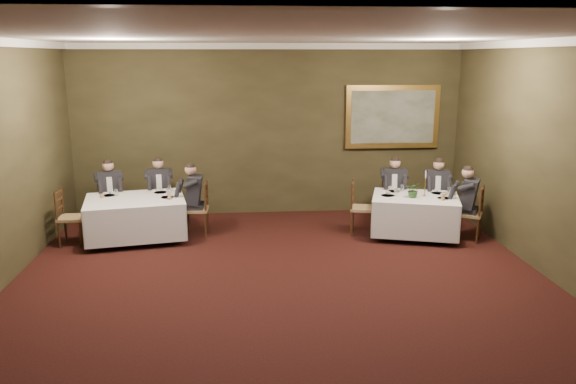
{
  "coord_description": "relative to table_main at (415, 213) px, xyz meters",
  "views": [
    {
      "loc": [
        -0.54,
        -6.57,
        3.25
      ],
      "look_at": [
        0.17,
        2.05,
        1.15
      ],
      "focal_mm": 35.0,
      "sensor_mm": 36.0,
      "label": 1
    }
  ],
  "objects": [
    {
      "name": "diner_main_endright",
      "position": [
        0.92,
        -0.27,
        0.06
      ],
      "size": [
        0.61,
        0.58,
        1.35
      ],
      "rotation": [
        0.0,
        0.0,
        1.06
      ],
      "color": "black",
      "rests_on": "chair_main_endright"
    },
    {
      "name": "table_second",
      "position": [
        -5.07,
        0.25,
        0.0
      ],
      "size": [
        1.95,
        1.62,
        0.67
      ],
      "rotation": [
        0.0,
        0.0,
        0.18
      ],
      "color": "black",
      "rests_on": "ground"
    },
    {
      "name": "back_wall",
      "position": [
        -2.59,
        1.89,
        1.3
      ],
      "size": [
        8.0,
        0.1,
        3.5
      ],
      "primitive_type": "cube",
      "color": "#302B18",
      "rests_on": "ground"
    },
    {
      "name": "diner_main_backright",
      "position": [
        0.61,
        0.63,
        0.06
      ],
      "size": [
        0.48,
        0.54,
        1.35
      ],
      "rotation": [
        0.0,
        0.0,
        2.96
      ],
      "color": "black",
      "rests_on": "chair_main_backright"
    },
    {
      "name": "chair_main_endleft",
      "position": [
        -0.93,
        0.27,
        -0.17
      ],
      "size": [
        0.51,
        0.53,
        1.0
      ],
      "rotation": [
        0.0,
        0.0,
        -1.82
      ],
      "color": "olive",
      "rests_on": "ground"
    },
    {
      "name": "centerpiece",
      "position": [
        -0.07,
        -0.08,
        0.47
      ],
      "size": [
        0.35,
        0.33,
        0.31
      ],
      "primitive_type": "imported",
      "rotation": [
        0.0,
        0.0,
        -0.4
      ],
      "color": "#2D5926",
      "rests_on": "table_main"
    },
    {
      "name": "table_main",
      "position": [
        0.0,
        0.0,
        0.0
      ],
      "size": [
        1.81,
        1.56,
        0.67
      ],
      "rotation": [
        0.0,
        0.0,
        -0.28
      ],
      "color": "black",
      "rests_on": "ground"
    },
    {
      "name": "chair_sec_endright",
      "position": [
        -3.99,
        0.44,
        -0.17
      ],
      "size": [
        0.43,
        0.45,
        1.0
      ],
      "rotation": [
        0.0,
        0.0,
        1.54
      ],
      "color": "olive",
      "rests_on": "ground"
    },
    {
      "name": "ceiling",
      "position": [
        -2.59,
        -3.11,
        3.05
      ],
      "size": [
        8.0,
        10.0,
        0.1
      ],
      "primitive_type": "cube",
      "color": "silver",
      "rests_on": "back_wall"
    },
    {
      "name": "diner_main_backleft",
      "position": [
        -0.18,
        0.86,
        0.06
      ],
      "size": [
        0.47,
        0.54,
        1.35
      ],
      "rotation": [
        0.0,
        0.0,
        2.98
      ],
      "color": "black",
      "rests_on": "chair_main_backleft"
    },
    {
      "name": "crown_molding",
      "position": [
        -2.59,
        -3.11,
        2.99
      ],
      "size": [
        8.0,
        10.0,
        0.12
      ],
      "color": "white",
      "rests_on": "back_wall"
    },
    {
      "name": "diner_sec_backright",
      "position": [
        -4.77,
        1.2,
        0.06
      ],
      "size": [
        0.47,
        0.53,
        1.35
      ],
      "rotation": [
        0.0,
        0.0,
        3.29
      ],
      "color": "black",
      "rests_on": "chair_sec_backright"
    },
    {
      "name": "chair_sec_backright",
      "position": [
        -4.77,
        1.21,
        -0.17
      ],
      "size": [
        0.5,
        0.48,
        1.0
      ],
      "rotation": [
        0.0,
        0.0,
        3.29
      ],
      "color": "olive",
      "rests_on": "ground"
    },
    {
      "name": "diner_sec_endright",
      "position": [
        -4.0,
        0.45,
        0.06
      ],
      "size": [
        0.49,
        0.43,
        1.35
      ],
      "rotation": [
        0.0,
        0.0,
        1.54
      ],
      "color": "black",
      "rests_on": "chair_sec_endright"
    },
    {
      "name": "chair_main_endright",
      "position": [
        0.93,
        -0.27,
        -0.17
      ],
      "size": [
        0.58,
        0.59,
        1.0
      ],
      "rotation": [
        0.0,
        0.0,
        1.06
      ],
      "color": "olive",
      "rests_on": "ground"
    },
    {
      "name": "candlestick",
      "position": [
        0.17,
        0.01,
        0.49
      ],
      "size": [
        0.07,
        0.07,
        0.48
      ],
      "color": "gold",
      "rests_on": "table_main"
    },
    {
      "name": "diner_sec_backleft",
      "position": [
        -5.69,
        1.03,
        0.06
      ],
      "size": [
        0.52,
        0.57,
        1.35
      ],
      "rotation": [
        0.0,
        0.0,
        3.43
      ],
      "color": "black",
      "rests_on": "chair_sec_backleft"
    },
    {
      "name": "place_setting_table_second",
      "position": [
        -5.55,
        0.55,
        0.35
      ],
      "size": [
        0.33,
        0.31,
        0.14
      ],
      "color": "white",
      "rests_on": "table_second"
    },
    {
      "name": "chair_sec_backleft",
      "position": [
        -5.69,
        1.04,
        -0.17
      ],
      "size": [
        0.54,
        0.53,
        1.0
      ],
      "rotation": [
        0.0,
        0.0,
        3.43
      ],
      "color": "olive",
      "rests_on": "ground"
    },
    {
      "name": "chair_main_backleft",
      "position": [
        -0.18,
        0.87,
        -0.17
      ],
      "size": [
        0.5,
        0.49,
        1.0
      ],
      "rotation": [
        0.0,
        0.0,
        2.98
      ],
      "color": "olive",
      "rests_on": "ground"
    },
    {
      "name": "chair_sec_endleft",
      "position": [
        -6.16,
        0.05,
        -0.17
      ],
      "size": [
        0.42,
        0.44,
        1.0
      ],
      "rotation": [
        0.0,
        0.0,
        -1.56
      ],
      "color": "olive",
      "rests_on": "ground"
    },
    {
      "name": "ground",
      "position": [
        -2.59,
        -3.11,
        -0.45
      ],
      "size": [
        10.0,
        10.0,
        0.0
      ],
      "primitive_type": "plane",
      "color": "black",
      "rests_on": "ground"
    },
    {
      "name": "painting",
      "position": [
        0.0,
        1.82,
        1.57
      ],
      "size": [
        1.97,
        0.09,
        1.31
      ],
      "color": "gold",
      "rests_on": "back_wall"
    },
    {
      "name": "place_setting_table_main",
      "position": [
        -0.25,
        0.45,
        0.35
      ],
      "size": [
        0.33,
        0.31,
        0.14
      ],
      "color": "white",
      "rests_on": "table_main"
    },
    {
      "name": "chair_main_backright",
      "position": [
        0.61,
        0.64,
        -0.17
      ],
      "size": [
        0.51,
        0.49,
        1.0
      ],
      "rotation": [
        0.0,
        0.0,
        2.96
      ],
      "color": "olive",
      "rests_on": "ground"
    }
  ]
}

